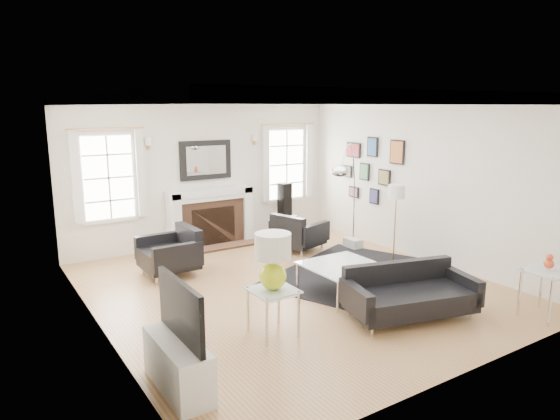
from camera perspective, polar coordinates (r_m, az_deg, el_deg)
floor at (r=7.59m, az=1.28°, el=-8.80°), size 6.00×6.00×0.00m
back_wall at (r=9.82m, az=-8.55°, el=4.23°), size 5.50×0.04×2.80m
front_wall at (r=5.07m, az=20.69°, el=-3.45°), size 5.50×0.04×2.80m
left_wall at (r=6.14m, az=-20.45°, el=-0.88°), size 0.04×6.00×2.80m
right_wall at (r=9.03m, az=15.98°, el=3.26°), size 0.04×6.00×2.80m
ceiling at (r=7.10m, az=1.39°, el=12.85°), size 5.50×6.00×0.02m
crown_molding at (r=7.10m, az=1.38°, el=12.37°), size 5.50×6.00×0.12m
fireplace at (r=9.78m, az=-7.89°, el=-0.89°), size 1.70×0.69×1.11m
mantel_mirror at (r=9.75m, az=-8.48°, el=5.66°), size 1.05×0.07×0.75m
window_left at (r=9.16m, az=-19.03°, el=3.56°), size 1.24×0.15×1.62m
window_right at (r=10.65m, az=0.70°, el=5.26°), size 1.24×0.15×1.62m
gallery_wall at (r=9.88m, az=10.26°, el=5.00°), size 0.04×1.73×1.29m
tv_unit at (r=5.03m, az=-11.56°, el=-16.17°), size 0.35×1.00×1.09m
area_rug at (r=8.19m, az=9.35°, el=-7.34°), size 3.52×3.27×0.01m
sofa at (r=6.70m, az=14.43°, el=-9.34°), size 1.80×1.15×0.54m
armchair_left at (r=8.23m, az=-12.22°, el=-4.86°), size 0.86×0.94×0.63m
armchair_right at (r=9.35m, az=1.98°, el=-2.71°), size 0.99×1.06×0.59m
coffee_table at (r=7.21m, az=7.20°, el=-6.48°), size 1.01×1.01×0.45m
side_table_left at (r=5.95m, az=-0.81°, el=-10.02°), size 0.51×0.51×0.57m
nesting_table at (r=7.26m, az=28.23°, el=-7.00°), size 0.57×0.48×0.63m
gourd_lamp at (r=5.78m, az=-0.82°, el=-5.44°), size 0.42×0.42×0.68m
orange_vase at (r=7.19m, az=28.40°, el=-5.27°), size 0.12×0.12×0.19m
arc_floor_lamp at (r=8.68m, az=7.75°, el=1.59°), size 1.50×1.39×2.12m
stick_floor_lamp at (r=8.55m, az=13.15°, el=1.58°), size 0.28×0.28×1.38m
speaker_tower at (r=10.42m, az=0.53°, el=0.08°), size 0.24×0.24×1.11m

